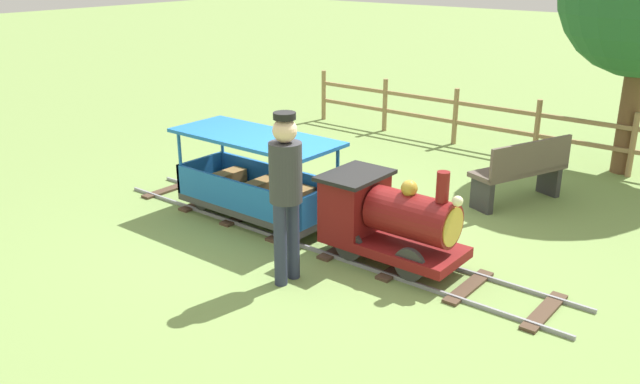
# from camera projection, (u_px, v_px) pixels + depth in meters

# --- Properties ---
(ground_plane) EXTENTS (60.00, 60.00, 0.00)m
(ground_plane) POSITION_uv_depth(u_px,v_px,m) (312.00, 237.00, 7.21)
(ground_plane) COLOR #75934C
(track) EXTENTS (0.77, 5.70, 0.04)m
(track) POSITION_uv_depth(u_px,v_px,m) (318.00, 238.00, 7.15)
(track) COLOR gray
(track) RESTS_ON ground_plane
(locomotive) EXTENTS (0.73, 1.45, 1.03)m
(locomotive) POSITION_uv_depth(u_px,v_px,m) (386.00, 216.00, 6.50)
(locomotive) COLOR maroon
(locomotive) RESTS_ON ground_plane
(passenger_car) EXTENTS (0.83, 2.00, 0.97)m
(passenger_car) POSITION_uv_depth(u_px,v_px,m) (257.00, 185.00, 7.54)
(passenger_car) COLOR #3F3F3F
(passenger_car) RESTS_ON ground_plane
(conductor_person) EXTENTS (0.30, 0.30, 1.62)m
(conductor_person) POSITION_uv_depth(u_px,v_px,m) (286.00, 185.00, 5.94)
(conductor_person) COLOR #282D47
(conductor_person) RESTS_ON ground_plane
(park_bench) EXTENTS (1.36, 0.84, 0.82)m
(park_bench) POSITION_uv_depth(u_px,v_px,m) (522.00, 171.00, 8.04)
(park_bench) COLOR brown
(park_bench) RESTS_ON ground_plane
(fence_section) EXTENTS (0.08, 6.78, 0.90)m
(fence_section) POSITION_uv_depth(u_px,v_px,m) (495.00, 121.00, 10.18)
(fence_section) COLOR #93754C
(fence_section) RESTS_ON ground_plane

